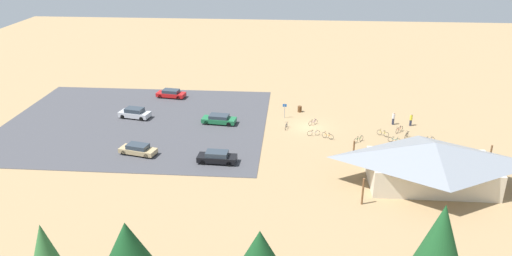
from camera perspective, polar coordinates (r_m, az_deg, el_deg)
ground at (r=67.54m, az=6.11°, el=0.14°), size 160.00×160.00×0.00m
parking_lot_asphalt at (r=70.52m, az=-13.77°, el=0.61°), size 36.13×29.53×0.05m
bike_pavilion at (r=54.51m, az=19.85°, el=-3.65°), size 15.67×9.36×4.96m
trash_bin at (r=72.62m, az=5.10°, el=2.21°), size 0.60×0.60×0.90m
lot_sign at (r=69.87m, az=3.35°, el=2.26°), size 0.56×0.08×2.20m
pine_east at (r=36.84m, az=-14.76°, el=-13.01°), size 3.64×3.64×6.63m
pine_far_west at (r=35.08m, az=0.45°, el=-14.39°), size 3.73×3.73×6.53m
pine_center at (r=37.78m, az=20.69°, el=-11.81°), size 3.62×3.62×7.99m
pine_mideast at (r=37.47m, az=-23.29°, el=-13.33°), size 2.93×2.93×7.33m
bicycle_silver_yard_right at (r=66.62m, az=3.54°, el=0.23°), size 0.48×1.65×0.80m
bicycle_purple_by_bin at (r=68.16m, az=6.65°, el=0.65°), size 1.30×1.03×0.82m
bicycle_orange_edge_north at (r=64.02m, az=8.33°, el=-0.91°), size 1.47×0.98×0.88m
bicycle_black_edge_south at (r=66.37m, az=17.10°, el=-0.84°), size 0.84×1.64×0.85m
bicycle_red_lone_east at (r=68.02m, az=16.32°, el=-0.17°), size 1.18×1.39×0.85m
bicycle_yellow_back_row at (r=66.24m, az=14.54°, el=-0.61°), size 1.40×1.13×0.86m
bicycle_blue_front_row at (r=66.12m, az=19.42°, el=-1.28°), size 1.61×0.60×0.76m
bicycle_teal_yard_front at (r=64.71m, az=15.80°, el=-1.35°), size 1.53×0.66×0.79m
bicycle_white_near_porch at (r=64.71m, az=6.73°, el=-0.57°), size 1.71×0.55×0.82m
bicycle_green_yard_left at (r=63.75m, az=11.85°, el=-1.29°), size 1.32×1.24×0.84m
car_silver_front_row at (r=72.00m, az=-13.93°, el=1.70°), size 4.67×2.68×1.47m
car_tan_back_corner at (r=60.59m, az=-13.57°, el=-2.43°), size 4.74×2.67×1.30m
car_black_by_curb at (r=57.07m, az=-4.56°, el=-3.39°), size 4.60×1.97×1.40m
car_red_mid_lot at (r=79.42m, az=-9.86°, el=3.97°), size 4.72×2.45×1.30m
car_green_far_end at (r=68.11m, az=-4.32°, el=1.04°), size 4.85×2.36×1.28m
visitor_near_lot at (r=70.22m, az=15.69°, el=1.12°), size 0.36×0.36×1.80m
visitor_by_pavilion at (r=70.51m, az=17.58°, el=0.96°), size 0.36×0.36×1.75m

